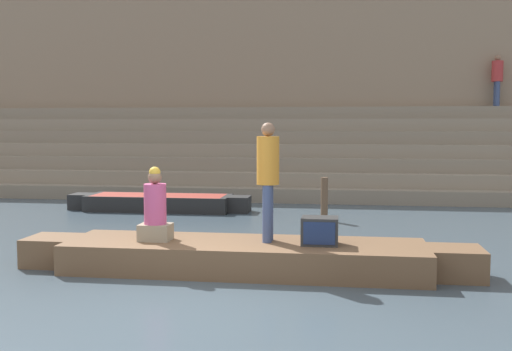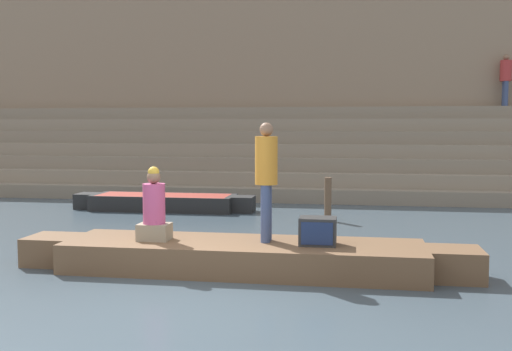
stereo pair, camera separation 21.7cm
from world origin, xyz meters
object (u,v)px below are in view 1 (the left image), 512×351
at_px(rowboat_main, 245,255).
at_px(person_on_steps, 497,77).
at_px(mooring_post, 324,199).
at_px(person_standing, 268,173).
at_px(tv_set, 320,231).
at_px(person_rowing, 155,211).
at_px(moored_boat_shore, 159,202).

height_order(rowboat_main, person_on_steps, person_on_steps).
relative_size(rowboat_main, mooring_post, 6.89).
distance_m(person_standing, tv_set, 1.15).
height_order(person_standing, mooring_post, person_standing).
bearing_deg(person_on_steps, rowboat_main, -174.98).
distance_m(tv_set, mooring_post, 5.05).
xyz_separation_m(rowboat_main, person_standing, (0.34, 0.11, 1.24)).
distance_m(rowboat_main, mooring_post, 5.12).
xyz_separation_m(person_rowing, tv_set, (2.48, 0.02, -0.25)).
relative_size(person_rowing, person_on_steps, 0.69).
bearing_deg(mooring_post, rowboat_main, -101.80).
bearing_deg(person_standing, rowboat_main, -179.11).
distance_m(rowboat_main, person_on_steps, 13.63).
xyz_separation_m(person_standing, person_rowing, (-1.70, -0.17, -0.58)).
relative_size(tv_set, person_on_steps, 0.33).
bearing_deg(person_rowing, rowboat_main, 17.00).
height_order(tv_set, mooring_post, mooring_post).
bearing_deg(rowboat_main, person_rowing, -176.63).
distance_m(person_standing, person_on_steps, 13.11).
bearing_deg(person_standing, person_on_steps, 45.81).
bearing_deg(rowboat_main, moored_boat_shore, 118.80).
xyz_separation_m(person_rowing, moored_boat_shore, (-1.86, 6.12, -0.68)).
relative_size(moored_boat_shore, person_on_steps, 2.89).
distance_m(person_standing, mooring_post, 5.04).
relative_size(tv_set, mooring_post, 0.54).
distance_m(person_standing, person_rowing, 1.80).
bearing_deg(mooring_post, person_on_steps, 51.00).
bearing_deg(tv_set, mooring_post, 85.38).
xyz_separation_m(rowboat_main, mooring_post, (1.04, 5.00, 0.26)).
bearing_deg(person_rowing, moored_boat_shore, 121.35).
height_order(person_standing, moored_boat_shore, person_standing).
relative_size(person_standing, person_rowing, 1.59).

